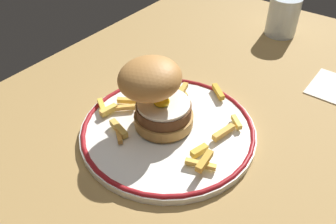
{
  "coord_description": "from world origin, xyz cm",
  "views": [
    {
      "loc": [
        -30.95,
        -20.9,
        39.82
      ],
      "look_at": [
        3.2,
        4.53,
        4.6
      ],
      "focal_mm": 37.41,
      "sensor_mm": 36.0,
      "label": 1
    }
  ],
  "objects": [
    {
      "name": "ground_plane",
      "position": [
        0.0,
        0.0,
        -2.0
      ],
      "size": [
        130.24,
        80.64,
        4.0
      ],
      "primitive_type": "cube",
      "color": "#9D7A44"
    },
    {
      "name": "water_glass",
      "position": [
        48.13,
        3.97,
        4.07
      ],
      "size": [
        7.29,
        7.29,
        9.14
      ],
      "color": "silver",
      "rests_on": "ground_plane"
    },
    {
      "name": "fries_pile",
      "position": [
        3.98,
        5.03,
        2.29
      ],
      "size": [
        22.26,
        24.96,
        2.6
      ],
      "color": "gold",
      "rests_on": "dinner_plate"
    },
    {
      "name": "burger",
      "position": [
        3.03,
        6.81,
        7.48
      ],
      "size": [
        14.2,
        14.12,
        11.61
      ],
      "color": "#B1803E",
      "rests_on": "dinner_plate"
    },
    {
      "name": "dinner_plate",
      "position": [
        3.2,
        4.53,
        0.84
      ],
      "size": [
        28.77,
        28.77,
        1.6
      ],
      "color": "white",
      "rests_on": "ground_plane"
    }
  ]
}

